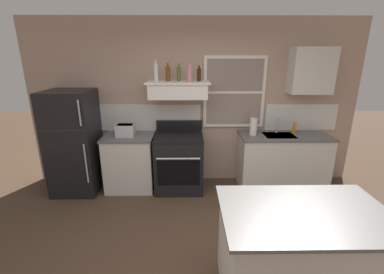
{
  "coord_description": "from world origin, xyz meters",
  "views": [
    {
      "loc": [
        -0.1,
        -2.11,
        2.15
      ],
      "look_at": [
        -0.05,
        1.2,
        1.1
      ],
      "focal_mm": 24.65,
      "sensor_mm": 36.0,
      "label": 1
    }
  ],
  "objects_px": {
    "bottle_amber_wine": "(168,74)",
    "dish_soap_bottle": "(294,128)",
    "refrigerator": "(74,143)",
    "bottle_clear_tall": "(156,72)",
    "paper_towel_roll": "(253,127)",
    "toaster": "(125,130)",
    "kitchen_island": "(299,256)",
    "bottle_rose_pink": "(190,74)",
    "stove_range": "(179,162)",
    "bottle_olive_oil_square": "(179,74)",
    "bottle_brown_stout": "(199,75)"
  },
  "relations": [
    {
      "from": "refrigerator",
      "to": "kitchen_island",
      "type": "height_order",
      "value": "refrigerator"
    },
    {
      "from": "refrigerator",
      "to": "toaster",
      "type": "distance_m",
      "value": 0.84
    },
    {
      "from": "stove_range",
      "to": "bottle_rose_pink",
      "type": "relative_size",
      "value": 3.8
    },
    {
      "from": "refrigerator",
      "to": "bottle_amber_wine",
      "type": "xyz_separation_m",
      "value": [
        1.49,
        0.16,
        1.04
      ]
    },
    {
      "from": "stove_range",
      "to": "paper_towel_roll",
      "type": "xyz_separation_m",
      "value": [
        1.18,
        0.04,
        0.58
      ]
    },
    {
      "from": "bottle_rose_pink",
      "to": "bottle_brown_stout",
      "type": "bearing_deg",
      "value": 33.56
    },
    {
      "from": "bottle_amber_wine",
      "to": "paper_towel_roll",
      "type": "distance_m",
      "value": 1.57
    },
    {
      "from": "refrigerator",
      "to": "bottle_amber_wine",
      "type": "bearing_deg",
      "value": 6.19
    },
    {
      "from": "refrigerator",
      "to": "kitchen_island",
      "type": "bearing_deg",
      "value": -36.87
    },
    {
      "from": "bottle_amber_wine",
      "to": "refrigerator",
      "type": "bearing_deg",
      "value": -173.81
    },
    {
      "from": "bottle_clear_tall",
      "to": "refrigerator",
      "type": "bearing_deg",
      "value": -175.74
    },
    {
      "from": "bottle_clear_tall",
      "to": "kitchen_island",
      "type": "xyz_separation_m",
      "value": [
        1.45,
        -2.18,
        -1.42
      ]
    },
    {
      "from": "toaster",
      "to": "dish_soap_bottle",
      "type": "xyz_separation_m",
      "value": [
        2.71,
        0.14,
        -0.01
      ]
    },
    {
      "from": "toaster",
      "to": "bottle_amber_wine",
      "type": "relative_size",
      "value": 1.09
    },
    {
      "from": "paper_towel_roll",
      "to": "bottle_brown_stout",
      "type": "bearing_deg",
      "value": 172.76
    },
    {
      "from": "bottle_amber_wine",
      "to": "bottle_olive_oil_square",
      "type": "xyz_separation_m",
      "value": [
        0.16,
        0.0,
        -0.0
      ]
    },
    {
      "from": "dish_soap_bottle",
      "to": "bottle_clear_tall",
      "type": "bearing_deg",
      "value": -178.39
    },
    {
      "from": "bottle_rose_pink",
      "to": "bottle_clear_tall",
      "type": "bearing_deg",
      "value": 177.23
    },
    {
      "from": "stove_range",
      "to": "bottle_rose_pink",
      "type": "distance_m",
      "value": 1.41
    },
    {
      "from": "stove_range",
      "to": "bottle_clear_tall",
      "type": "bearing_deg",
      "value": 167.08
    },
    {
      "from": "toaster",
      "to": "bottle_olive_oil_square",
      "type": "xyz_separation_m",
      "value": [
        0.84,
        0.15,
        0.85
      ]
    },
    {
      "from": "toaster",
      "to": "dish_soap_bottle",
      "type": "bearing_deg",
      "value": 3.03
    },
    {
      "from": "kitchen_island",
      "to": "refrigerator",
      "type": "bearing_deg",
      "value": 143.13
    },
    {
      "from": "refrigerator",
      "to": "bottle_amber_wine",
      "type": "distance_m",
      "value": 1.83
    },
    {
      "from": "stove_range",
      "to": "bottle_olive_oil_square",
      "type": "relative_size",
      "value": 4.11
    },
    {
      "from": "refrigerator",
      "to": "dish_soap_bottle",
      "type": "distance_m",
      "value": 3.54
    },
    {
      "from": "bottle_clear_tall",
      "to": "paper_towel_roll",
      "type": "height_order",
      "value": "bottle_clear_tall"
    },
    {
      "from": "bottle_clear_tall",
      "to": "dish_soap_bottle",
      "type": "relative_size",
      "value": 1.81
    },
    {
      "from": "bottle_clear_tall",
      "to": "dish_soap_bottle",
      "type": "bearing_deg",
      "value": 1.61
    },
    {
      "from": "bottle_amber_wine",
      "to": "dish_soap_bottle",
      "type": "height_order",
      "value": "bottle_amber_wine"
    },
    {
      "from": "bottle_brown_stout",
      "to": "kitchen_island",
      "type": "xyz_separation_m",
      "value": [
        0.8,
        -2.25,
        -1.39
      ]
    },
    {
      "from": "bottle_amber_wine",
      "to": "dish_soap_bottle",
      "type": "distance_m",
      "value": 2.21
    },
    {
      "from": "bottle_olive_oil_square",
      "to": "bottle_rose_pink",
      "type": "bearing_deg",
      "value": -28.24
    },
    {
      "from": "bottle_amber_wine",
      "to": "dish_soap_bottle",
      "type": "relative_size",
      "value": 1.51
    },
    {
      "from": "bottle_rose_pink",
      "to": "stove_range",
      "type": "bearing_deg",
      "value": -163.59
    },
    {
      "from": "toaster",
      "to": "bottle_rose_pink",
      "type": "relative_size",
      "value": 1.04
    },
    {
      "from": "dish_soap_bottle",
      "to": "refrigerator",
      "type": "bearing_deg",
      "value": -177.4
    },
    {
      "from": "bottle_olive_oil_square",
      "to": "dish_soap_bottle",
      "type": "bearing_deg",
      "value": -0.08
    },
    {
      "from": "bottle_clear_tall",
      "to": "paper_towel_roll",
      "type": "xyz_separation_m",
      "value": [
        1.51,
        -0.04,
        -0.84
      ]
    },
    {
      "from": "bottle_olive_oil_square",
      "to": "paper_towel_roll",
      "type": "distance_m",
      "value": 1.43
    },
    {
      "from": "refrigerator",
      "to": "bottle_clear_tall",
      "type": "xyz_separation_m",
      "value": [
        1.32,
        0.1,
        1.07
      ]
    },
    {
      "from": "dish_soap_bottle",
      "to": "kitchen_island",
      "type": "xyz_separation_m",
      "value": [
        -0.76,
        -2.24,
        -0.54
      ]
    },
    {
      "from": "kitchen_island",
      "to": "bottle_brown_stout",
      "type": "bearing_deg",
      "value": 109.64
    },
    {
      "from": "dish_soap_bottle",
      "to": "kitchen_island",
      "type": "relative_size",
      "value": 0.13
    },
    {
      "from": "bottle_rose_pink",
      "to": "dish_soap_bottle",
      "type": "relative_size",
      "value": 1.59
    },
    {
      "from": "refrigerator",
      "to": "stove_range",
      "type": "bearing_deg",
      "value": 0.8
    },
    {
      "from": "bottle_amber_wine",
      "to": "kitchen_island",
      "type": "height_order",
      "value": "bottle_amber_wine"
    },
    {
      "from": "refrigerator",
      "to": "bottle_olive_oil_square",
      "type": "relative_size",
      "value": 6.14
    },
    {
      "from": "stove_range",
      "to": "bottle_amber_wine",
      "type": "relative_size",
      "value": 4.02
    },
    {
      "from": "bottle_rose_pink",
      "to": "kitchen_island",
      "type": "relative_size",
      "value": 0.2
    }
  ]
}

